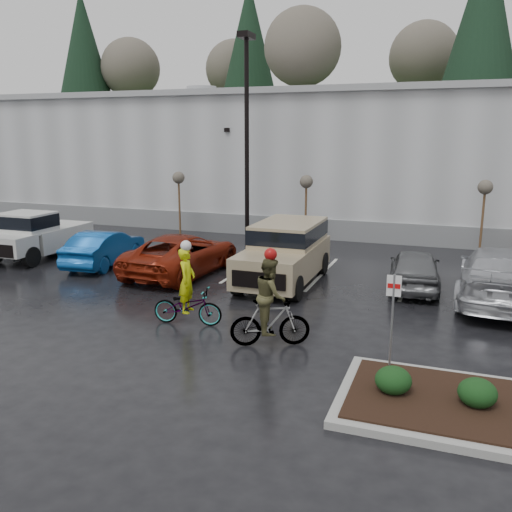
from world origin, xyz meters
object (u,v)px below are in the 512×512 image
(car_blue, at_px, (105,248))
(car_red, at_px, (182,254))
(sapling_mid, at_px, (306,185))
(suv_tan, at_px, (284,254))
(cyclist_hivis, at_px, (187,299))
(cyclist_olive, at_px, (270,311))
(car_far_silver, at_px, (500,275))
(lamppost, at_px, (247,118))
(sapling_east, at_px, (485,191))
(sapling_west, at_px, (179,181))
(car_grey, at_px, (415,269))
(fire_lane_sign, at_px, (393,311))
(pickup_white, at_px, (44,233))

(car_blue, bearing_deg, car_red, 171.60)
(sapling_mid, relative_size, suv_tan, 0.63)
(cyclist_hivis, bearing_deg, cyclist_olive, -112.90)
(sapling_mid, xyz_separation_m, cyclist_olive, (2.40, -12.19, -1.85))
(car_far_silver, bearing_deg, cyclist_olive, 50.13)
(car_blue, xyz_separation_m, cyclist_olive, (8.69, -5.59, 0.19))
(lamppost, relative_size, sapling_east, 2.88)
(sapling_west, bearing_deg, sapling_mid, 0.00)
(car_red, height_order, cyclist_olive, cyclist_olive)
(car_blue, xyz_separation_m, suv_tan, (7.33, -0.12, 0.34))
(sapling_west, distance_m, cyclist_olive, 15.21)
(suv_tan, xyz_separation_m, cyclist_hivis, (-1.20, -4.80, -0.32))
(sapling_west, relative_size, cyclist_hivis, 1.39)
(car_blue, bearing_deg, car_grey, 178.09)
(car_red, distance_m, car_far_silver, 10.65)
(sapling_mid, relative_size, fire_lane_sign, 1.45)
(suv_tan, relative_size, car_grey, 1.30)
(car_blue, bearing_deg, lamppost, -129.74)
(sapling_east, xyz_separation_m, suv_tan, (-6.47, -6.72, -1.70))
(pickup_white, height_order, cyclist_olive, cyclist_olive)
(pickup_white, bearing_deg, sapling_east, 19.47)
(sapling_mid, relative_size, pickup_white, 0.62)
(sapling_west, bearing_deg, suv_tan, -41.72)
(suv_tan, bearing_deg, cyclist_olive, -76.02)
(sapling_east, xyz_separation_m, car_blue, (-13.79, -6.60, -2.04))
(pickup_white, xyz_separation_m, car_red, (6.85, -0.70, -0.24))
(cyclist_hivis, bearing_deg, sapling_west, 20.62)
(lamppost, relative_size, car_blue, 2.22)
(sapling_mid, height_order, car_blue, sapling_mid)
(sapling_east, distance_m, car_far_silver, 6.74)
(car_far_silver, bearing_deg, suv_tan, 5.71)
(car_red, distance_m, cyclist_olive, 7.53)
(pickup_white, bearing_deg, fire_lane_sign, -24.23)
(car_blue, bearing_deg, sapling_west, -93.83)
(sapling_west, bearing_deg, sapling_east, 0.00)
(pickup_white, xyz_separation_m, suv_tan, (10.70, -0.65, 0.05))
(car_far_silver, bearing_deg, car_blue, 4.13)
(pickup_white, bearing_deg, sapling_west, 62.45)
(pickup_white, xyz_separation_m, cyclist_olive, (12.06, -6.13, -0.10))
(sapling_mid, distance_m, pickup_white, 11.54)
(cyclist_hivis, bearing_deg, car_grey, -52.09)
(car_grey, bearing_deg, pickup_white, -4.13)
(cyclist_olive, bearing_deg, car_red, 19.74)
(lamppost, height_order, car_red, lamppost)
(sapling_mid, relative_size, sapling_east, 1.00)
(sapling_mid, distance_m, car_grey, 8.15)
(suv_tan, xyz_separation_m, cyclist_olive, (1.36, -5.48, -0.15))
(car_blue, bearing_deg, sapling_mid, -139.26)
(pickup_white, distance_m, car_blue, 3.43)
(sapling_west, relative_size, suv_tan, 0.63)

